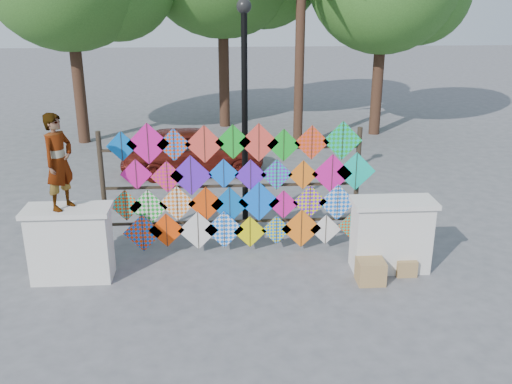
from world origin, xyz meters
TOP-DOWN VIEW (x-y plane):
  - ground at (0.00, 0.00)m, footprint 80.00×80.00m
  - parapet_left at (-2.70, -0.20)m, footprint 1.40×0.65m
  - parapet_right at (2.70, -0.20)m, footprint 1.40×0.65m
  - kite_rack at (0.10, 0.72)m, footprint 4.95×0.24m
  - vendor_woman at (-2.73, -0.20)m, footprint 0.60×0.68m
  - sedan at (-0.90, 5.52)m, footprint 3.80×1.75m
  - lamppost at (0.30, 2.00)m, footprint 0.28×0.28m
  - cardboard_box_near at (2.25, -0.66)m, footprint 0.45×0.40m
  - cardboard_box_far at (2.92, -0.41)m, footprint 0.34×0.32m

SIDE VIEW (x-z plane):
  - ground at x=0.00m, z-range 0.00..0.00m
  - cardboard_box_far at x=2.92m, z-range 0.00..0.29m
  - cardboard_box_near at x=2.25m, z-range 0.00..0.40m
  - sedan at x=-0.90m, z-range 0.00..1.26m
  - parapet_left at x=-2.70m, z-range 0.01..1.29m
  - parapet_right at x=2.70m, z-range 0.01..1.29m
  - kite_rack at x=0.10m, z-range -0.01..2.45m
  - vendor_woman at x=-2.73m, z-range 1.28..2.84m
  - lamppost at x=0.30m, z-range 0.46..4.92m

